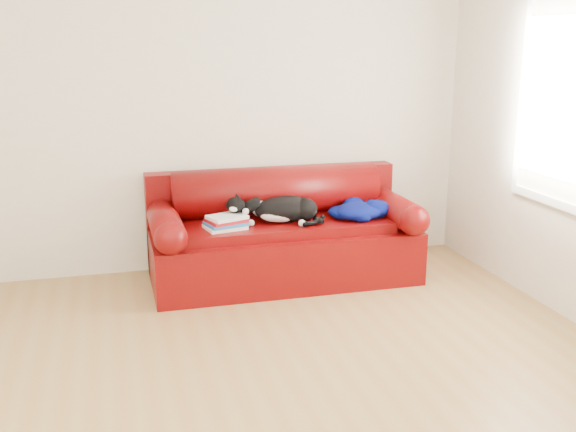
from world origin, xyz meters
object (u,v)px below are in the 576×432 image
(cat, at_px, (284,210))
(blanket, at_px, (359,210))
(sofa_base, at_px, (283,251))
(book_stack, at_px, (226,222))

(cat, distance_m, blanket, 0.62)
(sofa_base, bearing_deg, cat, -98.40)
(cat, bearing_deg, blanket, 18.46)
(book_stack, height_order, cat, cat)
(book_stack, relative_size, cat, 0.49)
(book_stack, relative_size, blanket, 0.60)
(cat, xyz_separation_m, blanket, (0.61, -0.03, -0.03))
(sofa_base, relative_size, cat, 3.12)
(book_stack, bearing_deg, blanket, 1.86)
(cat, bearing_deg, sofa_base, 103.06)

